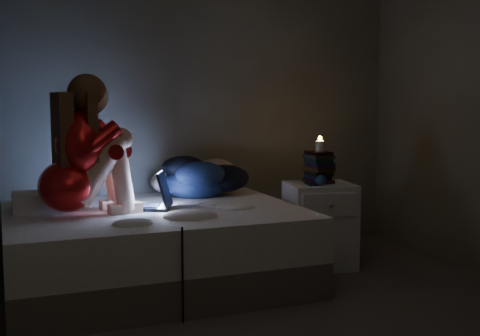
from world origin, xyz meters
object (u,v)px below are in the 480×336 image
candle (320,147)px  phone (314,184)px  bed (155,248)px  nightstand (319,225)px  woman (66,145)px  laptop (141,189)px

candle → phone: (-0.11, -0.11, -0.26)m
bed → phone: size_ratio=13.84×
nightstand → candle: candle is taller
woman → phone: size_ratio=6.48×
laptop → candle: 1.41m
nightstand → phone: phone is taller
bed → phone: (1.19, -0.05, 0.38)m
laptop → bed: bearing=-4.5°
laptop → nightstand: bearing=21.4°
bed → laptop: bearing=152.6°
bed → phone: phone is taller
woman → laptop: (0.49, 0.08, -0.32)m
candle → nightstand: bearing=-113.8°
phone → nightstand: bearing=33.5°
laptop → nightstand: 1.41m
nightstand → phone: bearing=-136.1°
nightstand → bed: bearing=-169.6°
bed → candle: candle is taller
woman → nightstand: size_ratio=1.41×
bed → woman: size_ratio=2.14×
bed → phone: 1.25m
laptop → phone: (1.28, -0.10, -0.02)m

